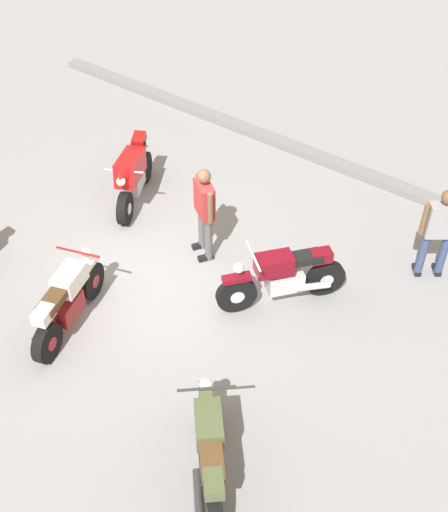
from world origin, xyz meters
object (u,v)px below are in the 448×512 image
at_px(motorcycle_red_sportbike, 133,174).
at_px(person_in_gray_shirt, 440,229).
at_px(person_in_red_shirt, 205,208).
at_px(motorcycle_maroon_cruiser, 283,277).
at_px(motorcycle_cream_vintage, 68,302).
at_px(motorcycle_olive_vintage, 210,451).

distance_m(motorcycle_red_sportbike, person_in_gray_shirt, 5.45).
bearing_deg(motorcycle_red_sportbike, person_in_red_shirt, 50.23).
bearing_deg(motorcycle_maroon_cruiser, person_in_gray_shirt, 179.52).
distance_m(motorcycle_cream_vintage, person_in_red_shirt, 2.63).
height_order(motorcycle_red_sportbike, motorcycle_maroon_cruiser, motorcycle_red_sportbike).
height_order(motorcycle_olive_vintage, person_in_gray_shirt, person_in_gray_shirt).
relative_size(motorcycle_olive_vintage, motorcycle_cream_vintage, 0.82).
bearing_deg(motorcycle_olive_vintage, motorcycle_red_sportbike, 9.85).
distance_m(motorcycle_red_sportbike, motorcycle_maroon_cruiser, 3.72).
height_order(motorcycle_red_sportbike, motorcycle_olive_vintage, motorcycle_red_sportbike).
distance_m(motorcycle_maroon_cruiser, person_in_red_shirt, 1.74).
distance_m(motorcycle_red_sportbike, motorcycle_cream_vintage, 3.23).
bearing_deg(person_in_gray_shirt, motorcycle_cream_vintage, 101.14).
distance_m(motorcycle_red_sportbike, person_in_red_shirt, 2.07).
distance_m(motorcycle_olive_vintage, person_in_red_shirt, 4.16).
bearing_deg(motorcycle_cream_vintage, motorcycle_red_sportbike, 6.90).
bearing_deg(person_in_gray_shirt, motorcycle_maroon_cruiser, 104.25).
xyz_separation_m(motorcycle_olive_vintage, motorcycle_cream_vintage, (-3.20, 0.67, 0.00)).
xyz_separation_m(person_in_red_shirt, person_in_gray_shirt, (3.25, 1.80, -0.01)).
bearing_deg(motorcycle_olive_vintage, person_in_red_shirt, -3.10).
relative_size(motorcycle_maroon_cruiser, person_in_gray_shirt, 1.02).
xyz_separation_m(motorcycle_red_sportbike, person_in_gray_shirt, (5.25, 1.42, 0.37)).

